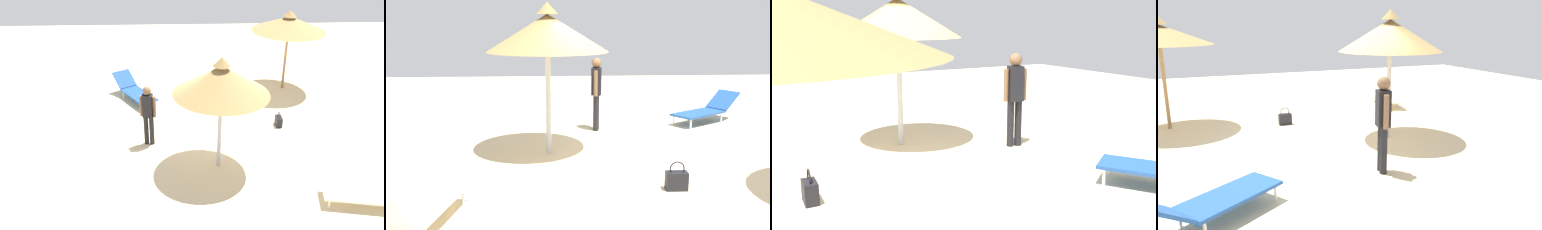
{
  "view_description": "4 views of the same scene",
  "coord_description": "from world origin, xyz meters",
  "views": [
    {
      "loc": [
        -1.11,
        -9.79,
        5.87
      ],
      "look_at": [
        -0.74,
        -0.54,
        1.02
      ],
      "focal_mm": 38.11,
      "sensor_mm": 36.0,
      "label": 1
    },
    {
      "loc": [
        7.96,
        -1.22,
        2.53
      ],
      "look_at": [
        -0.65,
        -0.72,
        0.64
      ],
      "focal_mm": 40.43,
      "sensor_mm": 36.0,
      "label": 2
    },
    {
      "loc": [
        2.66,
        6.1,
        2.27
      ],
      "look_at": [
        -0.73,
        -0.02,
        0.74
      ],
      "focal_mm": 40.76,
      "sensor_mm": 36.0,
      "label": 3
    },
    {
      "loc": [
        -7.21,
        2.65,
        2.55
      ],
      "look_at": [
        -1.0,
        0.02,
        0.86
      ],
      "focal_mm": 34.01,
      "sensor_mm": 36.0,
      "label": 4
    }
  ],
  "objects": [
    {
      "name": "lounge_chair_near_right",
      "position": [
        -2.54,
        2.65,
        0.34
      ],
      "size": [
        1.62,
        2.01,
        0.72
      ],
      "color": "#1E478C",
      "rests_on": "ground"
    },
    {
      "name": "ground",
      "position": [
        0.0,
        0.0,
        -0.05
      ],
      "size": [
        24.0,
        24.0,
        0.1
      ],
      "primitive_type": "cube",
      "color": "beige"
    },
    {
      "name": "person_standing_far_left",
      "position": [
        -1.89,
        -0.22,
        0.97
      ],
      "size": [
        0.44,
        0.27,
        1.7
      ],
      "color": "black",
      "rests_on": "ground"
    },
    {
      "name": "lounge_chair_back",
      "position": [
        3.06,
        -2.95,
        0.34
      ],
      "size": [
        1.97,
        1.01,
        0.85
      ],
      "color": "silver",
      "rests_on": "ground"
    },
    {
      "name": "handbag",
      "position": [
        1.86,
        0.64,
        0.16
      ],
      "size": [
        0.18,
        0.33,
        0.46
      ],
      "color": "black",
      "rests_on": "ground"
    },
    {
      "name": "parasol_umbrella_center",
      "position": [
        -0.11,
        -1.31,
        2.3
      ],
      "size": [
        2.26,
        2.26,
        2.86
      ],
      "color": "#B2B2B7",
      "rests_on": "ground"
    }
  ]
}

